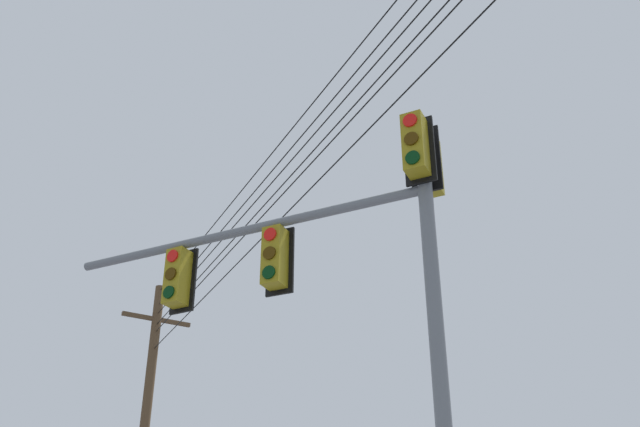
% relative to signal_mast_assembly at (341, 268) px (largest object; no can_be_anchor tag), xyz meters
% --- Properties ---
extents(signal_mast_assembly, '(5.72, 3.19, 7.13)m').
position_rel_signal_mast_assembly_xyz_m(signal_mast_assembly, '(0.00, 0.00, 0.00)').
color(signal_mast_assembly, slate).
rests_on(signal_mast_assembly, ground).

